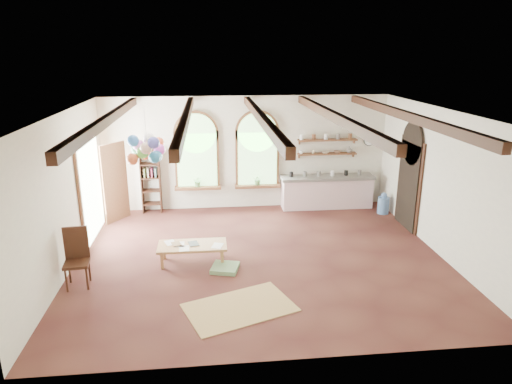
{
  "coord_description": "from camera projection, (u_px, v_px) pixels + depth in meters",
  "views": [
    {
      "loc": [
        -1.06,
        -9.13,
        4.39
      ],
      "look_at": [
        -0.04,
        0.6,
        1.34
      ],
      "focal_mm": 32.0,
      "sensor_mm": 36.0,
      "label": 1
    }
  ],
  "objects": [
    {
      "name": "balloon_cluster",
      "position": [
        147.0,
        149.0,
        9.9
      ],
      "size": [
        0.8,
        0.85,
        1.16
      ],
      "color": "white",
      "rests_on": "floor"
    },
    {
      "name": "floor",
      "position": [
        260.0,
        258.0,
        10.08
      ],
      "size": [
        8.0,
        8.0,
        0.0
      ],
      "primitive_type": "plane",
      "color": "#562D23",
      "rests_on": "ground"
    },
    {
      "name": "floor_cushion",
      "position": [
        225.0,
        268.0,
        9.51
      ],
      "size": [
        0.65,
        0.65,
        0.09
      ],
      "primitive_type": "cube",
      "rotation": [
        0.0,
        0.0,
        -0.26
      ],
      "color": "#739B6B",
      "rests_on": "floor"
    },
    {
      "name": "side_chair",
      "position": [
        78.0,
        270.0,
        8.8
      ],
      "size": [
        0.51,
        0.51,
        1.16
      ],
      "color": "#361D11",
      "rests_on": "floor"
    },
    {
      "name": "shelf_bowl_b",
      "position": [
        337.0,
        152.0,
        13.07
      ],
      "size": [
        0.2,
        0.2,
        0.06
      ],
      "primitive_type": "imported",
      "color": "#8C664C",
      "rests_on": "wall_shelf_lower"
    },
    {
      "name": "tablet",
      "position": [
        194.0,
        244.0,
        9.77
      ],
      "size": [
        0.26,
        0.33,
        0.01
      ],
      "primitive_type": "cube",
      "rotation": [
        0.0,
        0.0,
        0.26
      ],
      "color": "black",
      "rests_on": "coffee_table"
    },
    {
      "name": "ceiling_beams",
      "position": [
        261.0,
        117.0,
        9.15
      ],
      "size": [
        6.2,
        6.8,
        0.18
      ],
      "primitive_type": null,
      "color": "#361D11",
      "rests_on": "ceiling"
    },
    {
      "name": "right_doorway",
      "position": [
        408.0,
        186.0,
        11.57
      ],
      "size": [
        0.1,
        1.3,
        2.4
      ],
      "primitive_type": "cube",
      "color": "black",
      "rests_on": "floor"
    },
    {
      "name": "wall_shelf_upper",
      "position": [
        328.0,
        140.0,
        12.93
      ],
      "size": [
        1.7,
        0.24,
        0.04
      ],
      "primitive_type": "cube",
      "color": "brown",
      "rests_on": "wall_back"
    },
    {
      "name": "shelf_vase",
      "position": [
        349.0,
        149.0,
        13.08
      ],
      "size": [
        0.18,
        0.18,
        0.19
      ],
      "primitive_type": "imported",
      "color": "slate",
      "rests_on": "wall_shelf_lower"
    },
    {
      "name": "shelf_cup_b",
      "position": [
        313.0,
        152.0,
        12.99
      ],
      "size": [
        0.1,
        0.1,
        0.09
      ],
      "primitive_type": "imported",
      "color": "beige",
      "rests_on": "wall_shelf_lower"
    },
    {
      "name": "floor_mat",
      "position": [
        240.0,
        307.0,
        8.12
      ],
      "size": [
        2.15,
        1.73,
        0.02
      ],
      "primitive_type": "cube",
      "rotation": [
        0.0,
        0.0,
        0.36
      ],
      "color": "tan",
      "rests_on": "floor"
    },
    {
      "name": "water_jug_b",
      "position": [
        360.0,
        198.0,
        13.37
      ],
      "size": [
        0.31,
        0.31,
        0.59
      ],
      "color": "#547CB5",
      "rests_on": "floor"
    },
    {
      "name": "potted_plant_right",
      "position": [
        258.0,
        180.0,
        13.01
      ],
      "size": [
        0.27,
        0.23,
        0.3
      ],
      "primitive_type": "imported",
      "color": "#598C4C",
      "rests_on": "window_right"
    },
    {
      "name": "shelf_cup_a",
      "position": [
        301.0,
        152.0,
        12.96
      ],
      "size": [
        0.12,
        0.1,
        0.1
      ],
      "primitive_type": "imported",
      "color": "white",
      "rests_on": "wall_shelf_lower"
    },
    {
      "name": "potted_plant_left",
      "position": [
        198.0,
        182.0,
        12.84
      ],
      "size": [
        0.27,
        0.23,
        0.3
      ],
      "primitive_type": "imported",
      "color": "#598C4C",
      "rests_on": "window_left"
    },
    {
      "name": "wall_shelf_lower",
      "position": [
        327.0,
        154.0,
        13.05
      ],
      "size": [
        1.7,
        0.24,
        0.04
      ],
      "primitive_type": "cube",
      "color": "brown",
      "rests_on": "wall_back"
    },
    {
      "name": "window_left",
      "position": [
        197.0,
        154.0,
        12.7
      ],
      "size": [
        1.3,
        0.28,
        2.2
      ],
      "color": "brown",
      "rests_on": "floor"
    },
    {
      "name": "window_right",
      "position": [
        257.0,
        152.0,
        12.87
      ],
      "size": [
        1.3,
        0.28,
        2.2
      ],
      "color": "brown",
      "rests_on": "floor"
    },
    {
      "name": "bookshelf",
      "position": [
        151.0,
        181.0,
        12.69
      ],
      "size": [
        0.53,
        0.32,
        1.8
      ],
      "color": "#361D11",
      "rests_on": "floor"
    },
    {
      "name": "kitchen_counter",
      "position": [
        327.0,
        191.0,
        13.2
      ],
      "size": [
        2.68,
        0.62,
        0.94
      ],
      "color": "beige",
      "rests_on": "floor"
    },
    {
      "name": "water_jug_a",
      "position": [
        383.0,
        204.0,
        12.75
      ],
      "size": [
        0.32,
        0.32,
        0.61
      ],
      "color": "#547CB5",
      "rests_on": "floor"
    },
    {
      "name": "wall_clock",
      "position": [
        369.0,
        140.0,
        13.14
      ],
      "size": [
        0.32,
        0.04,
        0.32
      ],
      "primitive_type": "cylinder",
      "rotation": [
        1.57,
        0.0,
        0.0
      ],
      "color": "black",
      "rests_on": "wall_back"
    },
    {
      "name": "left_doorway",
      "position": [
        90.0,
        190.0,
        11.05
      ],
      "size": [
        0.1,
        1.9,
        2.5
      ],
      "primitive_type": "cube",
      "color": "brown",
      "rests_on": "floor"
    },
    {
      "name": "shelf_bowl_a",
      "position": [
        325.0,
        152.0,
        13.03
      ],
      "size": [
        0.22,
        0.22,
        0.05
      ],
      "primitive_type": "imported",
      "color": "beige",
      "rests_on": "wall_shelf_lower"
    },
    {
      "name": "table_book",
      "position": [
        172.0,
        245.0,
        9.7
      ],
      "size": [
        0.25,
        0.3,
        0.02
      ],
      "primitive_type": "imported",
      "rotation": [
        0.0,
        0.0,
        0.3
      ],
      "color": "olive",
      "rests_on": "coffee_table"
    },
    {
      "name": "coffee_table",
      "position": [
        192.0,
        247.0,
        9.75
      ],
      "size": [
        1.46,
        0.67,
        0.42
      ],
      "color": "tan",
      "rests_on": "floor"
    }
  ]
}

